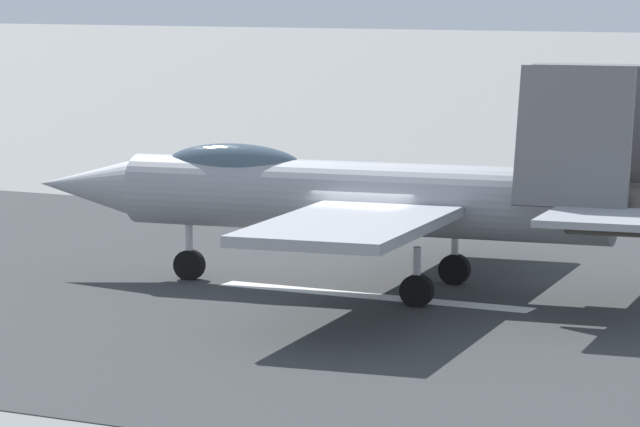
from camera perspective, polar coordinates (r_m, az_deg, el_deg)
name	(u,v)px	position (r m, az deg, el deg)	size (l,w,h in m)	color
ground_plane	(364,296)	(42.06, 1.43, -2.68)	(400.00, 400.00, 0.00)	slate
runway_strip	(365,296)	(42.05, 1.45, -2.67)	(240.00, 26.00, 0.02)	#343738
fighter_jet	(371,195)	(42.39, 1.65, 0.61)	(16.54, 14.61, 5.54)	#90949B
crew_person	(225,185)	(57.32, -3.07, 0.91)	(0.64, 0.45, 1.69)	#1E2338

